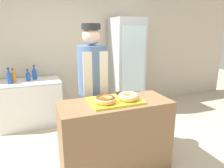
{
  "coord_description": "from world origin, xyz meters",
  "views": [
    {
      "loc": [
        -0.8,
        -1.95,
        1.65
      ],
      "look_at": [
        0.0,
        0.1,
        1.07
      ],
      "focal_mm": 32.0,
      "sensor_mm": 36.0,
      "label": 1
    }
  ],
  "objects_px": {
    "chest_freezer": "(31,102)",
    "bottle_orange": "(13,77)",
    "bottle_blue_b": "(35,74)",
    "beverage_fridge": "(126,66)",
    "donut_chocolate_glaze": "(105,99)",
    "donut_light_glaze": "(128,96)",
    "brownie_back_left": "(101,96)",
    "baker_person": "(93,87)",
    "bottle_blue_b_b": "(28,76)",
    "serving_tray": "(115,101)",
    "bottle_blue": "(9,78)",
    "brownie_back_right": "(120,94)"
  },
  "relations": [
    {
      "from": "brownie_back_right",
      "to": "chest_freezer",
      "type": "relative_size",
      "value": 0.07
    },
    {
      "from": "donut_chocolate_glaze",
      "to": "donut_light_glaze",
      "type": "bearing_deg",
      "value": 0.0
    },
    {
      "from": "baker_person",
      "to": "donut_chocolate_glaze",
      "type": "bearing_deg",
      "value": -92.89
    },
    {
      "from": "brownie_back_left",
      "to": "baker_person",
      "type": "height_order",
      "value": "baker_person"
    },
    {
      "from": "beverage_fridge",
      "to": "bottle_orange",
      "type": "distance_m",
      "value": 2.12
    },
    {
      "from": "donut_chocolate_glaze",
      "to": "donut_light_glaze",
      "type": "relative_size",
      "value": 1.0
    },
    {
      "from": "serving_tray",
      "to": "chest_freezer",
      "type": "distance_m",
      "value": 2.04
    },
    {
      "from": "baker_person",
      "to": "beverage_fridge",
      "type": "xyz_separation_m",
      "value": [
        1.06,
        1.2,
        0.03
      ]
    },
    {
      "from": "donut_light_glaze",
      "to": "bottle_orange",
      "type": "relative_size",
      "value": 1.01
    },
    {
      "from": "donut_light_glaze",
      "to": "baker_person",
      "type": "distance_m",
      "value": 0.65
    },
    {
      "from": "beverage_fridge",
      "to": "donut_light_glaze",
      "type": "bearing_deg",
      "value": -114.47
    },
    {
      "from": "donut_chocolate_glaze",
      "to": "brownie_back_left",
      "type": "distance_m",
      "value": 0.2
    },
    {
      "from": "brownie_back_left",
      "to": "beverage_fridge",
      "type": "relative_size",
      "value": 0.04
    },
    {
      "from": "brownie_back_right",
      "to": "chest_freezer",
      "type": "bearing_deg",
      "value": 122.96
    },
    {
      "from": "bottle_blue_b",
      "to": "donut_chocolate_glaze",
      "type": "bearing_deg",
      "value": -70.2
    },
    {
      "from": "beverage_fridge",
      "to": "bottle_blue_b_b",
      "type": "relative_size",
      "value": 9.06
    },
    {
      "from": "chest_freezer",
      "to": "bottle_blue_b",
      "type": "bearing_deg",
      "value": 44.58
    },
    {
      "from": "brownie_back_left",
      "to": "chest_freezer",
      "type": "xyz_separation_m",
      "value": [
        -0.81,
        1.61,
        -0.52
      ]
    },
    {
      "from": "donut_light_glaze",
      "to": "beverage_fridge",
      "type": "distance_m",
      "value": 1.98
    },
    {
      "from": "brownie_back_left",
      "to": "donut_chocolate_glaze",
      "type": "bearing_deg",
      "value": -95.08
    },
    {
      "from": "bottle_blue_b",
      "to": "bottle_orange",
      "type": "bearing_deg",
      "value": -162.77
    },
    {
      "from": "chest_freezer",
      "to": "bottle_orange",
      "type": "distance_m",
      "value": 0.54
    },
    {
      "from": "bottle_orange",
      "to": "donut_chocolate_glaze",
      "type": "bearing_deg",
      "value": -60.32
    },
    {
      "from": "bottle_blue",
      "to": "bottle_blue_b",
      "type": "distance_m",
      "value": 0.44
    },
    {
      "from": "beverage_fridge",
      "to": "bottle_blue_b",
      "type": "height_order",
      "value": "beverage_fridge"
    },
    {
      "from": "bottle_blue_b",
      "to": "bottle_blue_b_b",
      "type": "bearing_deg",
      "value": -143.0
    },
    {
      "from": "beverage_fridge",
      "to": "bottle_blue_b",
      "type": "distance_m",
      "value": 1.78
    },
    {
      "from": "bottle_blue_b",
      "to": "beverage_fridge",
      "type": "bearing_deg",
      "value": -3.46
    },
    {
      "from": "brownie_back_left",
      "to": "bottle_blue_b_b",
      "type": "xyz_separation_m",
      "value": [
        -0.81,
        1.63,
        -0.04
      ]
    },
    {
      "from": "chest_freezer",
      "to": "bottle_blue_b_b",
      "type": "height_order",
      "value": "bottle_blue_b_b"
    },
    {
      "from": "serving_tray",
      "to": "baker_person",
      "type": "relative_size",
      "value": 0.33
    },
    {
      "from": "serving_tray",
      "to": "bottle_blue",
      "type": "relative_size",
      "value": 2.12
    },
    {
      "from": "bottle_blue",
      "to": "bottle_orange",
      "type": "bearing_deg",
      "value": 58.74
    },
    {
      "from": "bottle_blue",
      "to": "bottle_blue_b",
      "type": "height_order",
      "value": "bottle_blue"
    },
    {
      "from": "donut_light_glaze",
      "to": "bottle_blue",
      "type": "relative_size",
      "value": 0.88
    },
    {
      "from": "serving_tray",
      "to": "donut_chocolate_glaze",
      "type": "relative_size",
      "value": 2.41
    },
    {
      "from": "serving_tray",
      "to": "bottle_blue_b_b",
      "type": "bearing_deg",
      "value": 117.81
    },
    {
      "from": "brownie_back_left",
      "to": "bottle_orange",
      "type": "xyz_separation_m",
      "value": [
        -1.04,
        1.6,
        -0.03
      ]
    },
    {
      "from": "serving_tray",
      "to": "bottle_orange",
      "type": "distance_m",
      "value": 2.1
    },
    {
      "from": "chest_freezer",
      "to": "bottle_blue",
      "type": "relative_size",
      "value": 3.86
    },
    {
      "from": "serving_tray",
      "to": "chest_freezer",
      "type": "bearing_deg",
      "value": 117.83
    },
    {
      "from": "beverage_fridge",
      "to": "bottle_blue",
      "type": "xyz_separation_m",
      "value": [
        -2.17,
        -0.09,
        -0.05
      ]
    },
    {
      "from": "baker_person",
      "to": "bottle_blue_b_b",
      "type": "relative_size",
      "value": 8.29
    },
    {
      "from": "baker_person",
      "to": "bottle_orange",
      "type": "bearing_deg",
      "value": 131.31
    },
    {
      "from": "brownie_back_right",
      "to": "bottle_blue_b_b",
      "type": "distance_m",
      "value": 1.94
    },
    {
      "from": "bottle_blue_b_b",
      "to": "bottle_blue_b",
      "type": "bearing_deg",
      "value": 37.0
    },
    {
      "from": "beverage_fridge",
      "to": "donut_chocolate_glaze",
      "type": "bearing_deg",
      "value": -121.22
    },
    {
      "from": "chest_freezer",
      "to": "bottle_blue_b_b",
      "type": "distance_m",
      "value": 0.48
    },
    {
      "from": "donut_light_glaze",
      "to": "beverage_fridge",
      "type": "relative_size",
      "value": 0.13
    },
    {
      "from": "donut_chocolate_glaze",
      "to": "baker_person",
      "type": "height_order",
      "value": "baker_person"
    }
  ]
}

